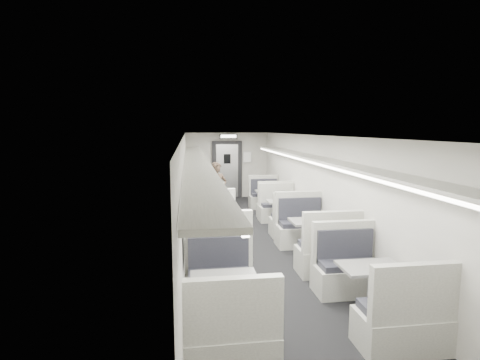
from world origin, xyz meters
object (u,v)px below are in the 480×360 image
object	(u,v)px
vestibule_door	(227,170)
passenger	(217,191)
booth_left_a	(203,201)
booth_left_d	(224,303)
exit_sign	(228,136)
booth_left_c	(212,242)
booth_right_c	(313,239)
booth_right_b	(284,214)
booth_left_b	(207,219)
booth_right_d	(371,291)
booth_right_a	(269,201)

from	to	relation	value
vestibule_door	passenger	bearing A→B (deg)	-100.74
booth_left_a	booth_left_d	world-z (taller)	booth_left_d
booth_left_d	exit_sign	distance (m)	8.98
booth_left_a	booth_left_c	xyz separation A→B (m)	(0.00, -4.46, 0.06)
booth_left_c	booth_right_c	xyz separation A→B (m)	(2.00, 0.03, -0.03)
booth_right_b	exit_sign	distance (m)	4.51
booth_left_b	vestibule_door	world-z (taller)	vestibule_door
booth_left_c	exit_sign	world-z (taller)	exit_sign
booth_right_c	booth_right_d	world-z (taller)	booth_right_c
booth_left_d	booth_right_c	world-z (taller)	booth_right_c
booth_right_b	booth_left_d	bearing A→B (deg)	-112.80
booth_left_a	exit_sign	distance (m)	2.84
booth_right_c	exit_sign	size ratio (longest dim) A/B	3.52
booth_right_c	exit_sign	bearing A→B (deg)	99.08
booth_left_b	vestibule_door	size ratio (longest dim) A/B	1.01
passenger	booth_left_c	bearing A→B (deg)	-118.49
passenger	vestibule_door	world-z (taller)	vestibule_door
booth_right_a	passenger	distance (m)	1.77
vestibule_door	booth_left_a	bearing A→B (deg)	-113.31
booth_right_a	vestibule_door	bearing A→B (deg)	110.30
booth_left_a	booth_right_b	world-z (taller)	booth_right_b
vestibule_door	exit_sign	world-z (taller)	exit_sign
booth_left_c	booth_right_c	size ratio (longest dim) A/B	1.08
booth_left_d	booth_right_a	bearing A→B (deg)	72.89
booth_left_b	booth_right_b	size ratio (longest dim) A/B	1.05
booth_left_c	vestibule_door	bearing A→B (deg)	81.61
booth_left_b	booth_left_c	size ratio (longest dim) A/B	0.90
booth_left_a	booth_right_d	distance (m)	7.08
booth_right_b	booth_right_c	distance (m)	2.30
booth_left_c	booth_right_a	size ratio (longest dim) A/B	1.20
booth_left_b	booth_left_c	xyz separation A→B (m)	(0.00, -1.96, 0.04)
booth_right_d	booth_right_c	bearing A→B (deg)	90.00
booth_left_b	booth_right_c	world-z (taller)	booth_right_c
booth_right_d	vestibule_door	xyz separation A→B (m)	(-1.00, 9.11, 0.67)
booth_right_a	booth_right_c	world-z (taller)	booth_right_c
booth_right_d	exit_sign	world-z (taller)	exit_sign
booth_left_d	booth_right_c	bearing A→B (deg)	50.82
booth_right_d	passenger	size ratio (longest dim) A/B	1.27
booth_left_a	booth_left_c	size ratio (longest dim) A/B	0.85
booth_left_c	booth_right_c	world-z (taller)	booth_left_c
passenger	booth_right_b	bearing A→B (deg)	-58.39
booth_right_b	passenger	bearing A→B (deg)	143.92
booth_left_a	booth_right_b	size ratio (longest dim) A/B	0.99
booth_right_a	booth_right_b	xyz separation A→B (m)	(0.00, -1.74, 0.01)
booth_left_a	booth_left_d	size ratio (longest dim) A/B	0.98
vestibule_door	booth_left_d	bearing A→B (deg)	-96.20
booth_right_c	passenger	xyz separation A→B (m)	(-1.62, 3.48, 0.42)
booth_right_b	exit_sign	xyz separation A→B (m)	(-1.00, 3.95, 1.92)
booth_left_b	passenger	bearing A→B (deg)	76.28
booth_right_a	booth_left_c	bearing A→B (deg)	-116.13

